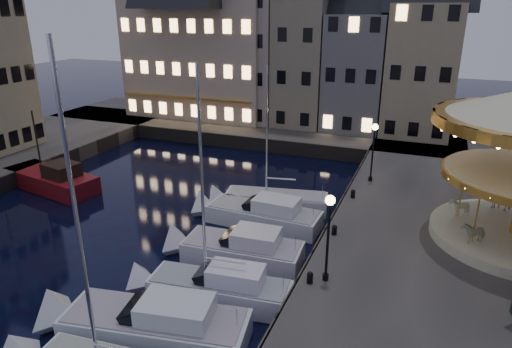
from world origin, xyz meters
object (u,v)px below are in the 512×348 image
at_px(motorboat_b, 147,324).
at_px(motorboat_e, 258,214).
at_px(streetlamp_b, 329,226).
at_px(bollard_b, 310,277).
at_px(bollard_d, 353,193).
at_px(motorboat_f, 268,201).
at_px(red_fishing_boat, 53,180).
at_px(bollard_c, 334,229).
at_px(streetlamp_c, 373,144).
at_px(motorboat_d, 236,249).
at_px(motorboat_c, 212,288).

distance_m(motorboat_b, motorboat_e, 11.56).
bearing_deg(streetlamp_b, bollard_b, -140.19).
relative_size(bollard_d, motorboat_b, 0.06).
bearing_deg(motorboat_f, red_fishing_boat, -170.66).
bearing_deg(red_fishing_boat, motorboat_f, 9.34).
bearing_deg(bollard_b, bollard_c, 90.00).
distance_m(bollard_c, motorboat_b, 11.08).
height_order(streetlamp_c, bollard_d, streetlamp_c).
height_order(streetlamp_c, motorboat_e, streetlamp_c).
xyz_separation_m(streetlamp_b, bollard_d, (-0.60, 10.00, -2.41)).
bearing_deg(streetlamp_c, motorboat_d, -115.41).
bearing_deg(red_fishing_boat, motorboat_c, -24.69).
bearing_deg(motorboat_d, red_fishing_boat, 165.85).
distance_m(streetlamp_b, motorboat_f, 11.48).
distance_m(bollard_d, motorboat_e, 6.38).
height_order(streetlamp_b, motorboat_b, streetlamp_b).
bearing_deg(bollard_c, streetlamp_c, 86.19).
relative_size(bollard_b, motorboat_d, 0.08).
height_order(streetlamp_c, bollard_b, streetlamp_c).
height_order(streetlamp_b, bollard_b, streetlamp_b).
xyz_separation_m(bollard_d, red_fishing_boat, (-21.87, -3.64, -0.90)).
distance_m(motorboat_c, motorboat_f, 10.79).
height_order(bollard_c, motorboat_f, motorboat_f).
xyz_separation_m(motorboat_c, motorboat_e, (-0.94, 8.29, -0.03)).
height_order(motorboat_e, motorboat_f, motorboat_f).
distance_m(bollard_c, red_fishing_boat, 21.97).
distance_m(motorboat_c, motorboat_e, 8.35).
xyz_separation_m(streetlamp_b, motorboat_b, (-6.32, -4.94, -3.37)).
relative_size(streetlamp_c, bollard_d, 7.32).
bearing_deg(red_fishing_boat, motorboat_d, -14.15).
distance_m(bollard_d, red_fishing_boat, 22.19).
xyz_separation_m(bollard_d, motorboat_c, (-4.38, -11.68, -0.93)).
relative_size(streetlamp_c, motorboat_b, 0.47).
bearing_deg(bollard_d, motorboat_f, -170.23).
bearing_deg(bollard_b, red_fishing_boat, 162.58).
bearing_deg(motorboat_e, bollard_b, -53.19).
bearing_deg(bollard_d, bollard_c, -90.00).
height_order(bollard_d, red_fishing_boat, red_fishing_boat).
distance_m(streetlamp_c, bollard_c, 9.34).
xyz_separation_m(motorboat_d, motorboat_e, (-0.49, 4.55, 0.00)).
xyz_separation_m(streetlamp_c, motorboat_f, (-6.15, -4.46, -3.49)).
height_order(bollard_b, motorboat_d, motorboat_d).
relative_size(motorboat_b, motorboat_d, 1.18).
xyz_separation_m(motorboat_e, red_fishing_boat, (-16.54, -0.26, 0.06)).
bearing_deg(bollard_c, motorboat_f, 140.68).
bearing_deg(motorboat_d, bollard_d, 58.65).
bearing_deg(motorboat_f, bollard_c, -39.32).
relative_size(bollard_b, motorboat_b, 0.06).
distance_m(motorboat_b, red_fishing_boat, 19.71).
xyz_separation_m(bollard_d, motorboat_b, (-5.72, -14.94, -0.96)).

